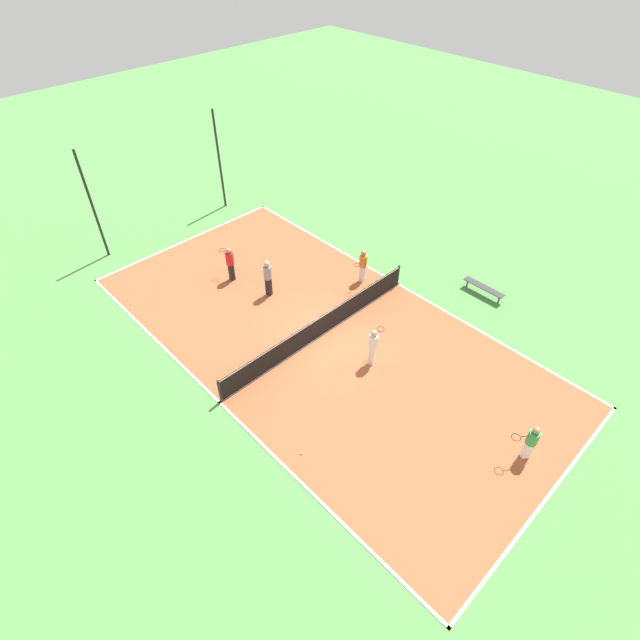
# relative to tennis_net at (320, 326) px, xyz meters

# --- Properties ---
(ground_plane) EXTENTS (80.00, 80.00, 0.00)m
(ground_plane) POSITION_rel_tennis_net_xyz_m (0.00, 0.00, -0.58)
(ground_plane) COLOR #518E47
(court_surface) EXTENTS (10.22, 20.19, 0.02)m
(court_surface) POSITION_rel_tennis_net_xyz_m (0.00, 0.00, -0.57)
(court_surface) COLOR #B75633
(court_surface) RESTS_ON ground_plane
(tennis_net) EXTENTS (10.02, 0.10, 1.09)m
(tennis_net) POSITION_rel_tennis_net_xyz_m (0.00, 0.00, 0.00)
(tennis_net) COLOR black
(tennis_net) RESTS_ON court_surface
(bench) EXTENTS (0.36, 1.95, 0.45)m
(bench) POSITION_rel_tennis_net_xyz_m (7.24, -3.13, -0.18)
(bench) COLOR #333338
(bench) RESTS_ON ground_plane
(player_center_orange) EXTENTS (0.99, 0.62, 1.68)m
(player_center_orange) POSITION_rel_tennis_net_xyz_m (4.01, 1.35, 0.41)
(player_center_orange) COLOR white
(player_center_orange) RESTS_ON court_surface
(player_near_white) EXTENTS (0.99, 0.58, 1.74)m
(player_near_white) POSITION_rel_tennis_net_xyz_m (0.40, -2.50, 0.45)
(player_near_white) COLOR white
(player_near_white) RESTS_ON court_surface
(player_far_green) EXTENTS (0.95, 0.82, 1.55)m
(player_far_green) POSITION_rel_tennis_net_xyz_m (0.88, -8.79, 0.33)
(player_far_green) COLOR white
(player_far_green) RESTS_ON court_surface
(player_coach_red) EXTENTS (0.39, 0.95, 1.74)m
(player_coach_red) POSITION_rel_tennis_net_xyz_m (-0.31, 5.67, 0.45)
(player_coach_red) COLOR black
(player_coach_red) RESTS_ON court_surface
(player_baseline_gray) EXTENTS (0.45, 0.45, 1.84)m
(player_baseline_gray) POSITION_rel_tennis_net_xyz_m (0.22, 3.57, 0.51)
(player_baseline_gray) COLOR black
(player_baseline_gray) RESTS_ON court_surface
(tennis_ball_right_alley) EXTENTS (0.07, 0.07, 0.07)m
(tennis_ball_right_alley) POSITION_rel_tennis_net_xyz_m (-4.36, -3.65, -0.52)
(tennis_ball_right_alley) COLOR #CCE033
(tennis_ball_right_alley) RESTS_ON court_surface
(tennis_ball_midcourt) EXTENTS (0.07, 0.07, 0.07)m
(tennis_ball_midcourt) POSITION_rel_tennis_net_xyz_m (-0.67, 0.78, -0.52)
(tennis_ball_midcourt) COLOR #CCE033
(tennis_ball_midcourt) RESTS_ON court_surface
(fence_post_back_left) EXTENTS (0.12, 0.12, 5.46)m
(fence_post_back_left) POSITION_rel_tennis_net_xyz_m (-3.59, 11.64, 2.15)
(fence_post_back_left) COLOR black
(fence_post_back_left) RESTS_ON ground_plane
(fence_post_back_right) EXTENTS (0.12, 0.12, 5.46)m
(fence_post_back_right) POSITION_rel_tennis_net_xyz_m (3.59, 11.64, 2.15)
(fence_post_back_right) COLOR black
(fence_post_back_right) RESTS_ON ground_plane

